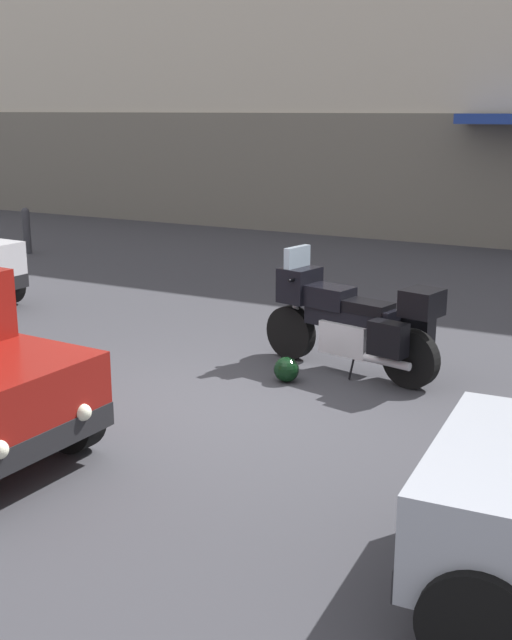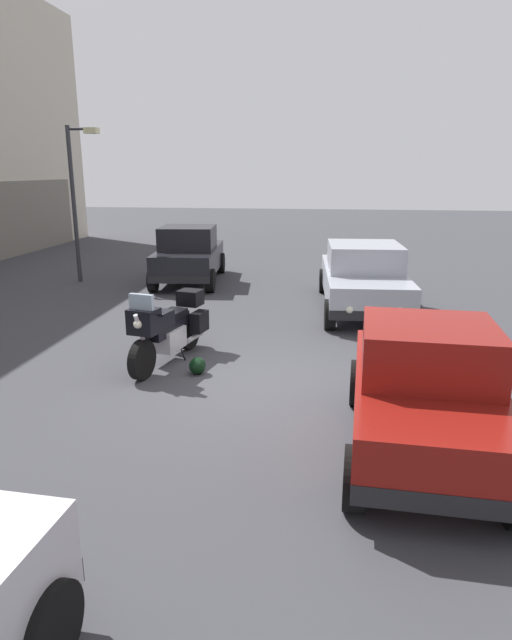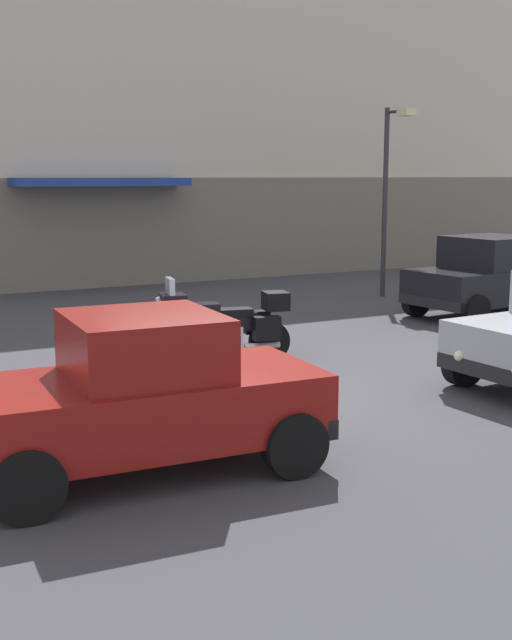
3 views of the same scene
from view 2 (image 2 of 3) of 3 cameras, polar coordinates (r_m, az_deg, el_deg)
ground_plane at (r=8.44m, az=0.39°, el=-6.87°), size 80.00×80.00×0.00m
motorcycle at (r=9.38m, az=-9.18°, el=-0.76°), size 2.24×1.00×1.36m
helmet at (r=8.91m, az=-6.14°, el=-4.77°), size 0.28×0.28×0.28m
car_sedan_far at (r=13.07m, az=11.12°, el=4.44°), size 4.65×2.13×1.56m
car_compact_side at (r=6.54m, az=17.22°, el=-7.09°), size 3.54×1.87×1.56m
car_wagon_end at (r=16.22m, az=-7.00°, el=6.79°), size 3.99×2.13×1.64m
streetlamp_curbside at (r=16.74m, az=-18.13°, el=12.95°), size 0.28×0.94×4.40m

